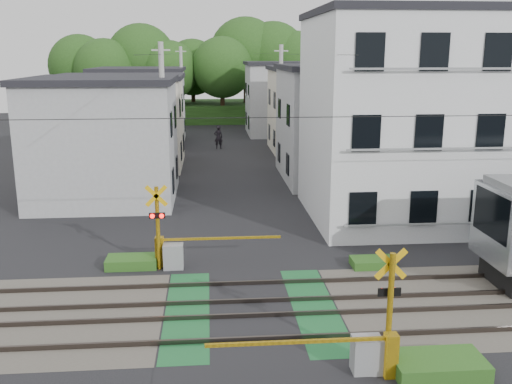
{
  "coord_description": "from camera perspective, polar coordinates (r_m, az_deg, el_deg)",
  "views": [
    {
      "loc": [
        -1.15,
        -15.64,
        7.46
      ],
      "look_at": [
        0.56,
        5.0,
        2.4
      ],
      "focal_mm": 40.0,
      "sensor_mm": 36.0,
      "label": 1
    }
  ],
  "objects": [
    {
      "name": "utility_poles",
      "position": [
        38.79,
        -4.62,
        8.69
      ],
      "size": [
        7.9,
        42.0,
        8.0
      ],
      "color": "#A5A5A0",
      "rests_on": "ground"
    },
    {
      "name": "tree_hill",
      "position": [
        64.44,
        -2.67,
        12.11
      ],
      "size": [
        40.0,
        12.52,
        11.41
      ],
      "color": "#254B19",
      "rests_on": "ground"
    },
    {
      "name": "track_bed",
      "position": [
        17.35,
        -0.48,
        -11.61
      ],
      "size": [
        120.0,
        120.0,
        0.14
      ],
      "color": "#47423A",
      "rests_on": "ground"
    },
    {
      "name": "pedestrian",
      "position": [
        45.75,
        -3.78,
        5.49
      ],
      "size": [
        0.73,
        0.53,
        1.86
      ],
      "primitive_type": "imported",
      "rotation": [
        0.0,
        0.0,
        3.28
      ],
      "color": "black",
      "rests_on": "ground"
    },
    {
      "name": "apartment_block",
      "position": [
        27.07,
        16.32,
        7.23
      ],
      "size": [
        10.2,
        8.36,
        9.3
      ],
      "color": "silver",
      "rests_on": "ground"
    },
    {
      "name": "crossing_signal_far",
      "position": [
        20.49,
        -8.52,
        -5.67
      ],
      "size": [
        4.74,
        0.65,
        3.09
      ],
      "color": "#EBB00C",
      "rests_on": "ground"
    },
    {
      "name": "catenary",
      "position": [
        17.63,
        19.33,
        0.61
      ],
      "size": [
        60.0,
        5.04,
        7.0
      ],
      "color": "#2D2D33",
      "rests_on": "ground"
    },
    {
      "name": "houses_row",
      "position": [
        41.79,
        -2.81,
        7.92
      ],
      "size": [
        22.07,
        31.35,
        6.8
      ],
      "color": "#A5A7AA",
      "rests_on": "ground"
    },
    {
      "name": "weed_patches",
      "position": [
        17.41,
        5.43,
        -11.04
      ],
      "size": [
        10.25,
        8.8,
        0.4
      ],
      "color": "#2D5E1E",
      "rests_on": "ground"
    },
    {
      "name": "ground",
      "position": [
        17.36,
        -0.48,
        -11.72
      ],
      "size": [
        120.0,
        120.0,
        0.0
      ],
      "primitive_type": "plane",
      "color": "black"
    },
    {
      "name": "crossing_signal_near",
      "position": [
        14.25,
        11.46,
        -14.84
      ],
      "size": [
        4.74,
        0.65,
        3.09
      ],
      "color": "#EBB00C",
      "rests_on": "ground"
    }
  ]
}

